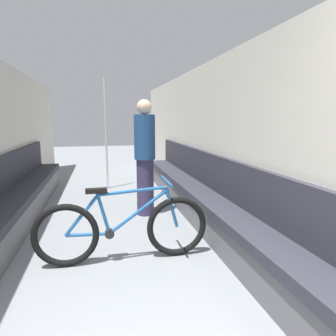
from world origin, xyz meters
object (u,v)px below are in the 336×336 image
(bicycle, at_px, (123,229))
(grab_pole_near, at_px, (106,136))
(passenger_standing, at_px, (145,156))
(bench_seat_row_right, at_px, (201,197))
(bench_seat_row_left, at_px, (10,209))

(bicycle, bearing_deg, grab_pole_near, 85.47)
(bicycle, relative_size, passenger_standing, 1.03)
(grab_pole_near, height_order, passenger_standing, grab_pole_near)
(passenger_standing, bearing_deg, bench_seat_row_right, -127.26)
(grab_pole_near, bearing_deg, bicycle, -88.70)
(bench_seat_row_left, distance_m, grab_pole_near, 2.61)
(bench_seat_row_right, relative_size, grab_pole_near, 2.58)
(grab_pole_near, distance_m, passenger_standing, 1.89)
(bench_seat_row_right, distance_m, passenger_standing, 0.99)
(bench_seat_row_left, height_order, bicycle, bench_seat_row_left)
(bench_seat_row_left, bearing_deg, bicycle, -38.56)
(bench_seat_row_right, xyz_separation_m, grab_pole_near, (-1.23, 2.18, 0.75))
(bench_seat_row_left, bearing_deg, bench_seat_row_right, 0.00)
(bench_seat_row_left, bearing_deg, passenger_standing, 12.13)
(bench_seat_row_left, distance_m, bench_seat_row_right, 2.45)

